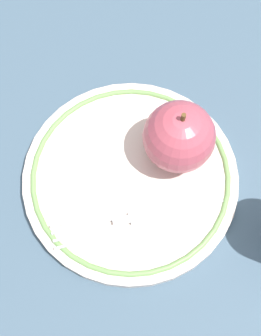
{
  "coord_description": "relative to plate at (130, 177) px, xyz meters",
  "views": [
    {
      "loc": [
        -0.09,
        0.16,
        0.49
      ],
      "look_at": [
        0.01,
        0.01,
        0.04
      ],
      "focal_mm": 50.0,
      "sensor_mm": 36.0,
      "label": 1
    }
  ],
  "objects": [
    {
      "name": "apple_red_whole",
      "position": [
        -0.03,
        -0.05,
        0.05
      ],
      "size": [
        0.08,
        0.08,
        0.09
      ],
      "color": "#B24756",
      "rests_on": "plate"
    },
    {
      "name": "plate",
      "position": [
        0.0,
        0.0,
        0.0
      ],
      "size": [
        0.24,
        0.24,
        0.02
      ],
      "color": "beige",
      "rests_on": "ground_plane"
    },
    {
      "name": "fork",
      "position": [
        -0.04,
        0.03,
        0.01
      ],
      "size": [
        0.14,
        0.15,
        0.0
      ],
      "rotation": [
        0.0,
        0.0,
        0.85
      ],
      "color": "silver",
      "rests_on": "plate"
    },
    {
      "name": "ground_plane",
      "position": [
        -0.01,
        -0.01,
        -0.01
      ],
      "size": [
        2.0,
        2.0,
        0.0
      ],
      "primitive_type": "plane",
      "color": "#3E5568"
    }
  ]
}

